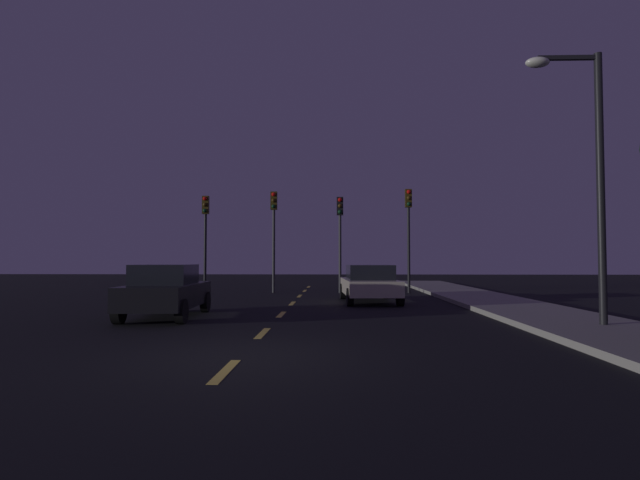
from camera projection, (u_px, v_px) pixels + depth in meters
The scene contains 16 objects.
ground_plane at pixel (283, 312), 15.55m from camera, with size 80.00×80.00×0.00m, color black.
sidewalk_curb_right at pixel (527, 311), 15.31m from camera, with size 3.00×40.00×0.15m, color gray.
lane_stripe_nearest at pixel (225, 371), 7.36m from camera, with size 0.16×1.60×0.01m, color #EACC4C.
lane_stripe_second at pixel (263, 333), 11.15m from camera, with size 0.16×1.60×0.01m, color #EACC4C.
lane_stripe_third at pixel (281, 314), 14.95m from camera, with size 0.16×1.60×0.01m, color #EACC4C.
lane_stripe_fourth at pixel (292, 303), 18.74m from camera, with size 0.16×1.60×0.01m, color #EACC4C.
lane_stripe_fifth at pixel (300, 296), 22.54m from camera, with size 0.16×1.60×0.01m, color #EACC4C.
lane_stripe_sixth at pixel (305, 291), 26.33m from camera, with size 0.16×1.60×0.01m, color #EACC4C.
lane_stripe_seventh at pixel (309, 287), 30.13m from camera, with size 0.16×1.60×0.01m, color #EACC4C.
traffic_signal_far_left at pixel (205, 225), 24.96m from camera, with size 0.32×0.38×4.83m.
traffic_signal_center_left at pixel (274, 222), 24.86m from camera, with size 0.32×0.38×5.03m.
traffic_signal_center_right at pixel (340, 225), 24.75m from camera, with size 0.32×0.38×4.75m.
traffic_signal_far_right at pixel (409, 220), 24.65m from camera, with size 0.32×0.38×5.12m.
car_stopped_ahead at pixel (369, 283), 19.21m from camera, with size 2.24×4.46×1.44m.
car_adjacent_lane at pixel (166, 291), 14.14m from camera, with size 1.98×4.07×1.50m.
street_lamp_right at pixel (588, 161), 11.66m from camera, with size 1.77×0.36×6.49m.
Camera 1 is at (1.63, -8.58, 1.64)m, focal length 28.09 mm.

